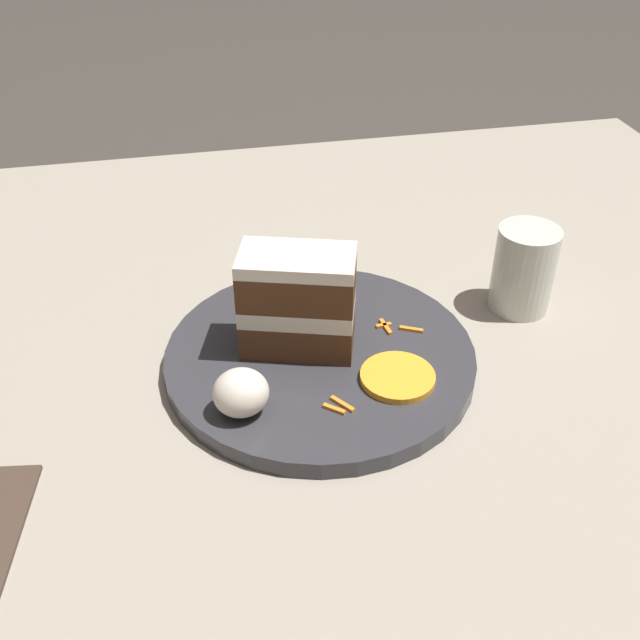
% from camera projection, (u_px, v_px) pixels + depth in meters
% --- Properties ---
extents(ground_plane, '(6.00, 6.00, 0.00)m').
position_uv_depth(ground_plane, '(365.00, 388.00, 0.74)').
color(ground_plane, '#38332D').
rests_on(ground_plane, ground).
extents(dining_table, '(1.16, 1.10, 0.03)m').
position_uv_depth(dining_table, '(366.00, 377.00, 0.73)').
color(dining_table, gray).
rests_on(dining_table, ground).
extents(plate, '(0.30, 0.30, 0.02)m').
position_uv_depth(plate, '(320.00, 357.00, 0.72)').
color(plate, '#333338').
rests_on(plate, dining_table).
extents(cake_slice, '(0.12, 0.09, 0.10)m').
position_uv_depth(cake_slice, '(298.00, 302.00, 0.69)').
color(cake_slice, '#4C2D19').
rests_on(cake_slice, plate).
extents(cream_dollop, '(0.05, 0.04, 0.04)m').
position_uv_depth(cream_dollop, '(241.00, 393.00, 0.64)').
color(cream_dollop, silver).
rests_on(cream_dollop, plate).
extents(orange_garnish, '(0.07, 0.07, 0.01)m').
position_uv_depth(orange_garnish, '(398.00, 377.00, 0.68)').
color(orange_garnish, orange).
rests_on(orange_garnish, plate).
extents(carrot_shreds_scatter, '(0.12, 0.13, 0.00)m').
position_uv_depth(carrot_shreds_scatter, '(373.00, 358.00, 0.71)').
color(carrot_shreds_scatter, orange).
rests_on(carrot_shreds_scatter, plate).
extents(drinking_glass, '(0.06, 0.06, 0.09)m').
position_uv_depth(drinking_glass, '(523.00, 274.00, 0.79)').
color(drinking_glass, beige).
rests_on(drinking_glass, dining_table).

